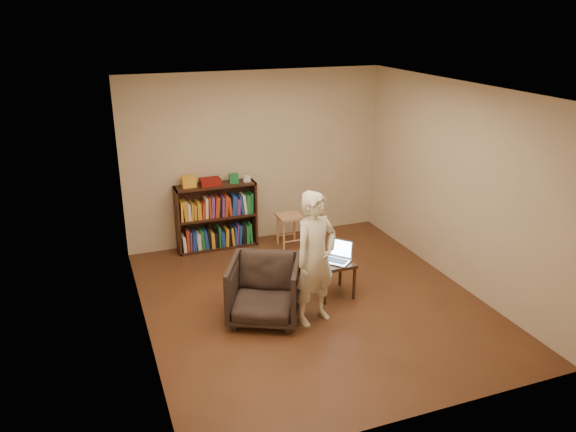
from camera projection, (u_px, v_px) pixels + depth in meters
name	position (u px, v px, depth m)	size (l,w,h in m)	color
floor	(312.00, 302.00, 6.97)	(4.50, 4.50, 0.00)	#492717
ceiling	(316.00, 90.00, 6.07)	(4.50, 4.50, 0.00)	silver
wall_back	(256.00, 158.00, 8.50)	(4.00, 4.00, 0.00)	tan
wall_left	(138.00, 225.00, 5.86)	(4.50, 4.50, 0.00)	tan
wall_right	(458.00, 185.00, 7.18)	(4.50, 4.50, 0.00)	tan
bookshelf	(216.00, 220.00, 8.43)	(1.20, 0.30, 1.00)	black
box_yellow	(189.00, 182.00, 8.09)	(0.20, 0.14, 0.16)	gold
red_cloth	(210.00, 182.00, 8.19)	(0.30, 0.22, 0.10)	maroon
box_green	(234.00, 178.00, 8.30)	(0.13, 0.13, 0.13)	#1F763A
box_white	(247.00, 179.00, 8.37)	(0.10, 0.10, 0.08)	silver
stool	(289.00, 221.00, 8.47)	(0.35, 0.35, 0.51)	tan
armchair	(264.00, 290.00, 6.48)	(0.79, 0.81, 0.74)	#2A221C
side_table	(333.00, 267.00, 7.02)	(0.46, 0.46, 0.47)	black
laptop	(337.00, 256.00, 7.00)	(0.42, 0.43, 0.26)	#BABABF
person	(315.00, 259.00, 6.30)	(0.57, 0.38, 1.57)	beige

